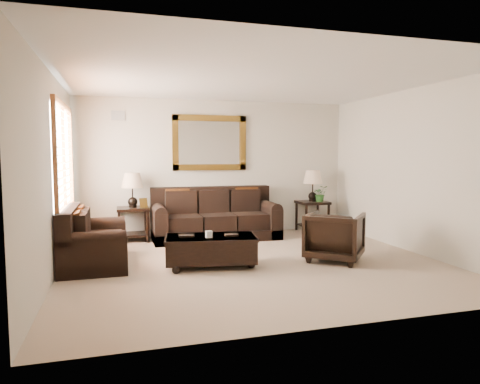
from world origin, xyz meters
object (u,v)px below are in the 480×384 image
object	(u,v)px
end_table_left	(133,197)
coffee_table	(211,247)
loveseat	(91,244)
end_table_right	(313,192)
armchair	(335,234)
sofa	(215,220)

from	to	relation	value
end_table_left	coffee_table	distance (m)	2.48
end_table_left	loveseat	bearing A→B (deg)	-111.90
end_table_right	armchair	size ratio (longest dim) A/B	1.57
loveseat	coffee_table	bearing A→B (deg)	-108.12
sofa	armchair	world-z (taller)	sofa
sofa	loveseat	size ratio (longest dim) A/B	1.57
sofa	end_table_right	world-z (taller)	end_table_right
loveseat	end_table_left	distance (m)	1.84
end_table_left	coffee_table	xyz separation A→B (m)	(1.02, -2.19, -0.56)
end_table_left	sofa	bearing A→B (deg)	-5.18
coffee_table	armchair	distance (m)	1.90
end_table_left	end_table_right	bearing A→B (deg)	-0.02
coffee_table	sofa	bearing A→B (deg)	84.54
end_table_left	end_table_right	size ratio (longest dim) A/B	0.99
sofa	armchair	distance (m)	2.62
loveseat	armchair	world-z (taller)	loveseat
end_table_left	armchair	bearing A→B (deg)	-39.36
loveseat	end_table_left	xyz separation A→B (m)	(0.66, 1.64, 0.52)
armchair	loveseat	bearing A→B (deg)	29.23
armchair	end_table_right	bearing A→B (deg)	-66.88
sofa	loveseat	world-z (taller)	sofa
loveseat	armchair	xyz separation A→B (m)	(3.56, -0.74, 0.09)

